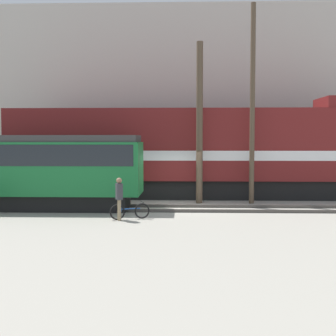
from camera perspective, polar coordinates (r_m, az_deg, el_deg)
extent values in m
plane|color=#9E998C|center=(21.72, 0.93, -4.75)|extent=(120.00, 120.00, 0.00)
cube|color=#47423D|center=(20.05, 0.84, -5.24)|extent=(60.00, 0.07, 0.14)
cube|color=#47423D|center=(21.47, 0.92, -4.66)|extent=(60.00, 0.07, 0.14)
cube|color=#47423D|center=(24.59, 1.06, -3.63)|extent=(60.00, 0.07, 0.14)
cube|color=#47423D|center=(26.01, 1.12, -3.24)|extent=(60.00, 0.07, 0.14)
cube|color=#B7B2A8|center=(32.35, 1.31, 8.20)|extent=(46.92, 6.00, 11.57)
cube|color=black|center=(25.25, 2.94, -2.46)|extent=(17.97, 2.55, 1.00)
cube|color=maroon|center=(25.12, 2.96, 2.89)|extent=(19.53, 3.00, 3.72)
cube|color=white|center=(25.13, 2.95, 1.62)|extent=(19.14, 3.04, 0.50)
cube|color=black|center=(21.80, -16.12, -3.93)|extent=(8.52, 2.00, 0.70)
cube|color=#196B33|center=(21.66, -16.18, 0.01)|extent=(9.69, 2.50, 2.30)
cube|color=#1E2328|center=(21.63, -16.21, 1.59)|extent=(9.30, 2.54, 0.90)
cube|color=#333333|center=(21.62, -16.24, 3.45)|extent=(9.49, 2.38, 0.30)
torus|color=black|center=(18.49, -3.18, -5.24)|extent=(0.60, 0.27, 0.61)
torus|color=black|center=(18.26, -6.20, -5.37)|extent=(0.60, 0.27, 0.61)
cylinder|color=#1E4C99|center=(18.36, -4.68, -4.97)|extent=(0.80, 0.32, 0.04)
cylinder|color=#1E4C99|center=(18.27, -5.74, -4.92)|extent=(0.03, 0.03, 0.28)
cylinder|color=#262626|center=(18.44, -3.19, -4.15)|extent=(0.17, 0.42, 0.02)
cylinder|color=#8C7A5B|center=(18.20, -6.02, -5.08)|extent=(0.11, 0.11, 0.81)
cylinder|color=#8C7A5B|center=(18.04, -5.91, -5.16)|extent=(0.11, 0.11, 0.81)
cube|color=#333338|center=(18.03, -5.98, -2.87)|extent=(0.33, 0.41, 0.62)
sphere|color=#8C664C|center=(17.99, -5.99, -1.53)|extent=(0.22, 0.22, 0.22)
cylinder|color=#4C3D2D|center=(22.85, 3.86, 5.48)|extent=(0.32, 0.32, 7.83)
cylinder|color=#4C3D2D|center=(23.12, 10.25, 7.66)|extent=(0.24, 0.24, 9.64)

